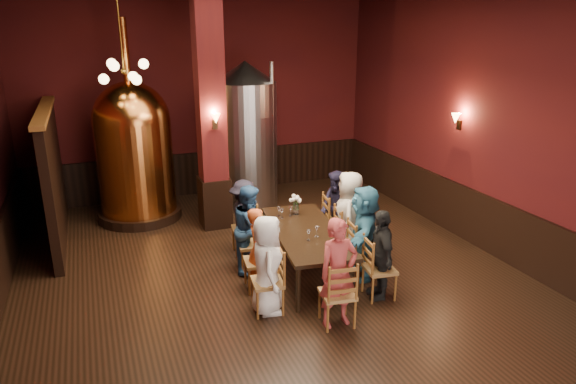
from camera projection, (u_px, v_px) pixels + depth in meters
name	position (u px, v px, depth m)	size (l,w,h in m)	color
room	(276.00, 145.00, 7.38)	(10.00, 10.02, 4.50)	black
wainscot_right	(482.00, 221.00, 9.30)	(0.08, 9.90, 1.00)	black
wainscot_back	(206.00, 172.00, 12.32)	(7.90, 0.08, 1.00)	black
column	(211.00, 115.00, 9.75)	(0.58, 0.58, 4.50)	#4B1110
partition	(54.00, 178.00, 9.44)	(0.22, 3.50, 2.40)	black
pendant_cluster	(124.00, 71.00, 9.06)	(0.90, 0.90, 1.70)	#A57226
sconce_wall	(460.00, 121.00, 9.45)	(0.20, 0.20, 0.36)	black
sconce_column	(215.00, 120.00, 9.50)	(0.20, 0.20, 0.36)	black
dining_table	(306.00, 234.00, 8.25)	(1.31, 2.51, 0.75)	black
chair_0	(267.00, 282.00, 7.21)	(0.46, 0.46, 0.92)	brown
person_0	(267.00, 265.00, 7.13)	(0.70, 0.46, 1.44)	white
chair_1	(259.00, 261.00, 7.83)	(0.46, 0.46, 0.92)	brown
person_1	(258.00, 249.00, 7.76)	(0.48, 0.31, 1.31)	#C64E22
chair_2	(251.00, 244.00, 8.43)	(0.46, 0.46, 0.92)	brown
person_2	(251.00, 229.00, 8.35)	(0.71, 0.35, 1.47)	#29548A
chair_3	(245.00, 229.00, 9.05)	(0.46, 0.46, 0.92)	brown
person_3	(244.00, 217.00, 8.98)	(0.87, 0.50, 1.35)	black
chair_4	(380.00, 268.00, 7.59)	(0.46, 0.46, 0.92)	brown
person_4	(381.00, 254.00, 7.52)	(0.81, 0.34, 1.38)	black
chair_5	(363.00, 250.00, 8.21)	(0.46, 0.46, 0.92)	brown
person_5	(364.00, 232.00, 8.11)	(1.43, 0.45, 1.54)	teal
chair_6	(349.00, 234.00, 8.82)	(0.46, 0.46, 0.92)	brown
person_6	(349.00, 216.00, 8.72)	(0.77, 0.50, 1.58)	beige
chair_7	(336.00, 220.00, 9.44)	(0.46, 0.46, 0.92)	brown
person_7	(336.00, 208.00, 9.36)	(0.67, 0.33, 1.39)	#1B1831
chair_8	(338.00, 293.00, 6.89)	(0.46, 0.46, 0.92)	brown
person_8	(338.00, 273.00, 6.80)	(0.56, 0.37, 1.53)	#AE3A3A
copper_kettle	(134.00, 150.00, 10.40)	(1.70, 1.70, 4.02)	black
steel_vessel	(247.00, 136.00, 11.10)	(1.42, 1.42, 3.17)	#B2B2B7
rose_vase	(296.00, 201.00, 8.86)	(0.21, 0.21, 0.36)	white
wine_glass_0	(290.00, 211.00, 8.82)	(0.07, 0.07, 0.17)	white
wine_glass_1	(317.00, 231.00, 7.97)	(0.07, 0.07, 0.17)	white
wine_glass_2	(279.00, 211.00, 8.81)	(0.07, 0.07, 0.17)	white
wine_glass_3	(341.00, 245.00, 7.48)	(0.07, 0.07, 0.17)	white
wine_glass_4	(309.00, 235.00, 7.83)	(0.07, 0.07, 0.17)	white
wine_glass_5	(282.00, 213.00, 8.72)	(0.07, 0.07, 0.17)	white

